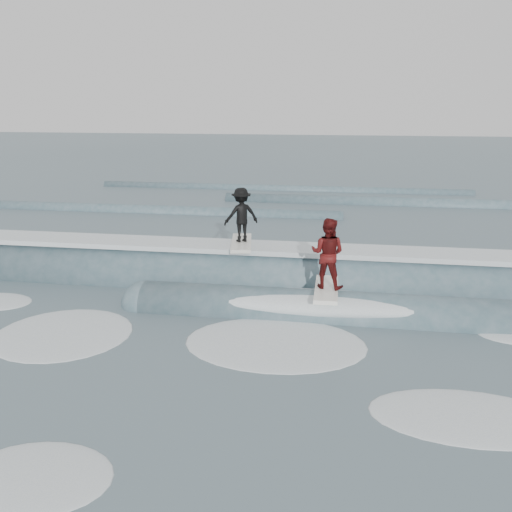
# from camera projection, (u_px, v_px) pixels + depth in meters

# --- Properties ---
(ground) EXTENTS (160.00, 160.00, 0.00)m
(ground) POSITION_uv_depth(u_px,v_px,m) (233.00, 340.00, 12.57)
(ground) COLOR #40535D
(ground) RESTS_ON ground
(breaking_wave) EXTENTS (21.05, 3.85, 2.14)m
(breaking_wave) POSITION_uv_depth(u_px,v_px,m) (272.00, 288.00, 15.93)
(breaking_wave) COLOR #395660
(breaking_wave) RESTS_ON ground
(surfer_black) EXTENTS (1.14, 2.06, 1.63)m
(surfer_black) POSITION_uv_depth(u_px,v_px,m) (241.00, 218.00, 16.01)
(surfer_black) COLOR white
(surfer_black) RESTS_ON ground
(surfer_red) EXTENTS (0.95, 2.01, 1.81)m
(surfer_red) POSITION_uv_depth(u_px,v_px,m) (327.00, 257.00, 13.63)
(surfer_red) COLOR white
(surfer_red) RESTS_ON ground
(whitewater) EXTENTS (14.99, 8.04, 0.10)m
(whitewater) POSITION_uv_depth(u_px,v_px,m) (211.00, 355.00, 11.79)
(whitewater) COLOR white
(whitewater) RESTS_ON ground
(far_swells) EXTENTS (37.76, 8.65, 0.80)m
(far_swells) POSITION_uv_depth(u_px,v_px,m) (296.00, 203.00, 29.43)
(far_swells) COLOR #395660
(far_swells) RESTS_ON ground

